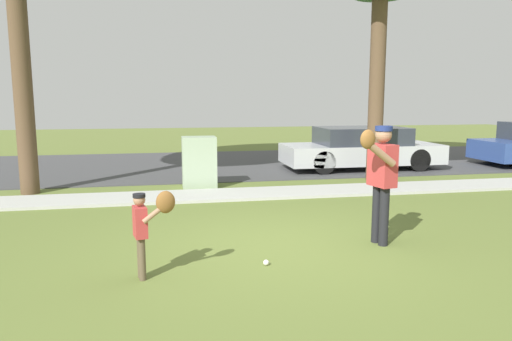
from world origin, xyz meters
The scene contains 8 objects.
ground_plane centered at (0.00, 3.50, 0.00)m, with size 48.00×48.00×0.00m, color olive.
sidewalk_strip centered at (0.00, 3.60, 0.03)m, with size 36.00×1.20×0.06m, color #B2B2AD.
road_surface centered at (0.00, 8.60, 0.01)m, with size 36.00×6.80×0.02m, color #424244.
person_adult centered at (1.45, -0.21, 1.07)m, with size 0.67×0.73×1.71m.
person_child centered at (-1.76, -0.93, 0.69)m, with size 0.51×0.36×1.06m.
baseball centered at (-0.32, -0.75, 0.04)m, with size 0.07×0.07×0.07m, color white.
utility_cabinet centered at (-0.76, 4.70, 0.60)m, with size 0.79×0.58×1.20m, color #9EB293.
parked_sedan_silver centered at (4.16, 6.72, 0.62)m, with size 4.60×1.80×1.23m.
Camera 1 is at (-1.54, -6.36, 2.10)m, focal length 33.20 mm.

